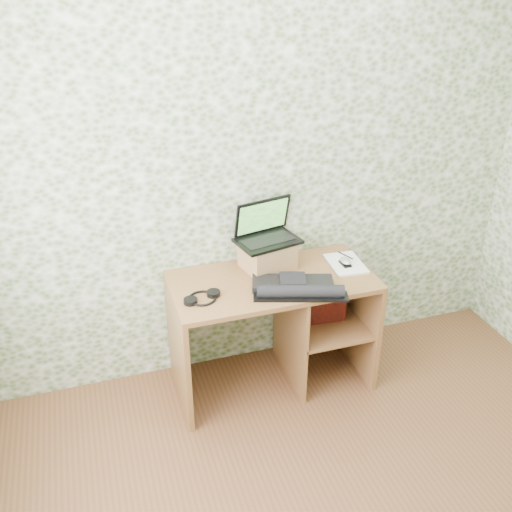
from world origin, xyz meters
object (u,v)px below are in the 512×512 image
object	(u,v)px
keyboard	(296,287)
notepad	(346,264)
riser	(268,255)
laptop	(266,231)
desk	(282,313)

from	to	relation	value
keyboard	notepad	size ratio (longest dim) A/B	1.88
notepad	riser	bearing A→B (deg)	170.73
riser	laptop	world-z (taller)	laptop
desk	riser	bearing A→B (deg)	117.80
laptop	keyboard	world-z (taller)	laptop
laptop	keyboard	distance (m)	0.41
laptop	notepad	bearing A→B (deg)	-30.27
riser	keyboard	xyz separation A→B (m)	(0.07, -0.31, -0.06)
riser	notepad	world-z (taller)	riser
desk	laptop	bearing A→B (deg)	111.52
riser	laptop	size ratio (longest dim) A/B	0.70
notepad	desk	bearing A→B (deg)	-175.42
riser	keyboard	distance (m)	0.32
laptop	keyboard	bearing A→B (deg)	-91.80
riser	notepad	bearing A→B (deg)	-13.50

